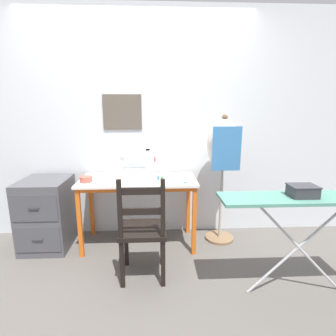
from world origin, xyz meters
TOP-DOWN VIEW (x-y plane):
  - ground_plane at (0.00, 0.00)m, footprint 14.00×14.00m
  - wall_back at (-0.00, 0.63)m, footprint 10.00×0.07m
  - sewing_table at (0.00, 0.27)m, footprint 1.22×0.56m
  - sewing_machine at (0.01, 0.41)m, footprint 0.38×0.16m
  - fabric_bowl at (-0.52, 0.18)m, footprint 0.12×0.12m
  - scissors at (0.51, 0.11)m, footprint 0.13×0.04m
  - thread_spool_near_machine at (0.21, 0.23)m, footprint 0.03×0.03m
  - thread_spool_mid_table at (0.25, 0.27)m, footprint 0.03×0.03m
  - wooden_chair at (0.07, -0.32)m, footprint 0.40×0.38m
  - filing_cabinet at (-0.98, 0.29)m, footprint 0.48×0.56m
  - dress_form at (0.91, 0.34)m, footprint 0.35×0.32m
  - ironing_board at (1.31, -0.57)m, footprint 1.29×0.30m
  - storage_box at (1.29, -0.57)m, footprint 0.20×0.16m

SIDE VIEW (x-z plane):
  - ground_plane at x=0.00m, z-range 0.00..0.00m
  - filing_cabinet at x=-0.98m, z-range 0.00..0.75m
  - wooden_chair at x=0.07m, z-range -0.02..0.91m
  - sewing_table at x=0.00m, z-range 0.28..1.03m
  - scissors at x=0.51m, z-range 0.75..0.75m
  - thread_spool_mid_table at x=0.25m, z-range 0.75..0.78m
  - thread_spool_near_machine at x=0.21m, z-range 0.75..0.79m
  - ironing_board at x=1.31m, z-range 0.36..1.19m
  - fabric_bowl at x=-0.52m, z-range 0.75..0.81m
  - storage_box at x=1.29m, z-range 0.82..0.91m
  - sewing_machine at x=0.01m, z-range 0.73..1.04m
  - dress_form at x=0.91m, z-range 0.32..1.73m
  - wall_back at x=0.00m, z-range 0.00..2.55m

